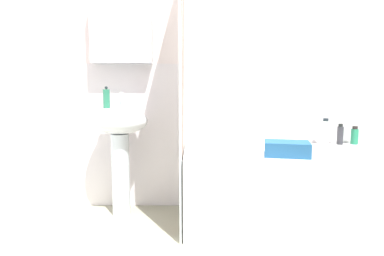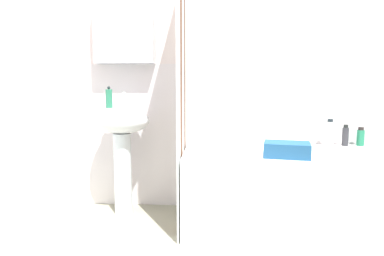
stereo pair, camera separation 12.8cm
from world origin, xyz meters
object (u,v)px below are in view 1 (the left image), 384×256
Objects in this scene: toothbrush_cup at (137,102)px; bathtub at (284,187)px; soap_dispenser at (106,98)px; towel_folded at (287,149)px; conditioner_bottle at (355,136)px; lotion_bottle at (340,135)px; sink at (120,137)px; body_wash_bottle at (325,132)px.

toothbrush_cup is 0.06× the size of bathtub.
soap_dispenser is 0.57× the size of towel_folded.
conditioner_bottle is 0.12m from lotion_bottle.
conditioner_bottle is (1.88, 0.13, -0.00)m from sink.
soap_dispenser is 1.15× the size of conditioner_bottle.
sink is at bearing -176.59° from body_wash_bottle.
toothbrush_cup is at bearing -176.41° from lotion_bottle.
body_wash_bottle is 0.72× the size of towel_folded.
bathtub is 6.88× the size of body_wash_bottle.
soap_dispenser reaches higher than conditioner_bottle.
soap_dispenser is 1.78× the size of toothbrush_cup.
towel_folded is (-0.04, -0.18, 0.32)m from bathtub.
bathtub is 0.78m from conditioner_bottle.
conditioner_bottle is at bearing 3.46° from soap_dispenser.
soap_dispenser is 1.88m from lotion_bottle.
soap_dispenser is 1.01× the size of lotion_bottle.
lotion_bottle is (1.62, 0.10, -0.27)m from toothbrush_cup.
lotion_bottle is 0.57× the size of towel_folded.
soap_dispenser reaches higher than bathtub.
soap_dispenser is (-0.10, 0.01, 0.30)m from sink.
body_wash_bottle is (0.39, 0.27, 0.38)m from bathtub.
sink reaches higher than lotion_bottle.
towel_folded is (1.30, -0.35, -0.33)m from soap_dispenser.
body_wash_bottle is (1.73, 0.09, -0.27)m from soap_dispenser.
towel_folded is at bearing -15.23° from soap_dispenser.
soap_dispenser is at bearing 172.60° from bathtub.
body_wash_bottle is (1.49, 0.09, -0.24)m from toothbrush_cup.
bathtub is 0.60m from body_wash_bottle.
sink is at bearing -3.38° from soap_dispenser.
body_wash_bottle is at bearing 34.55° from bathtub.
toothbrush_cup is 0.56× the size of lotion_bottle.
sink is 1.30m from bathtub.
lotion_bottle is at bearing 39.94° from towel_folded.
toothbrush_cup reaches higher than conditioner_bottle.
soap_dispenser is at bearing 164.77° from towel_folded.
soap_dispenser reaches higher than towel_folded.
conditioner_bottle is (1.74, 0.12, -0.28)m from toothbrush_cup.
conditioner_bottle is (0.64, 0.29, 0.34)m from bathtub.
conditioner_bottle reaches higher than bathtub.
lotion_bottle reaches higher than conditioner_bottle.
body_wash_bottle is at bearing 3.35° from toothbrush_cup.
sink is 5.03× the size of soap_dispenser.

